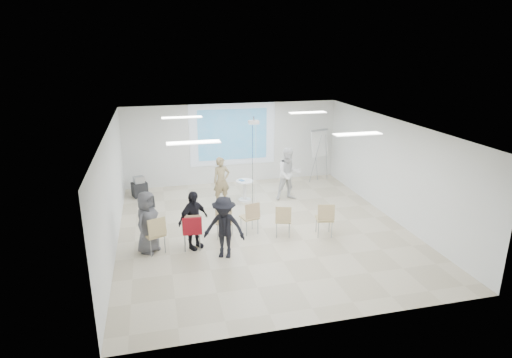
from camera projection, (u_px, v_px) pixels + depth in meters
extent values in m
cube|color=beige|center=(263.00, 230.00, 12.31)|extent=(8.00, 9.00, 0.10)
cube|color=white|center=(263.00, 123.00, 11.38)|extent=(8.00, 9.00, 0.10)
cube|color=silver|center=(232.00, 143.00, 16.06)|extent=(8.00, 0.10, 3.00)
cube|color=silver|center=(110.00, 190.00, 10.93)|extent=(0.10, 9.00, 3.00)
cube|color=silver|center=(394.00, 169.00, 12.76)|extent=(0.10, 9.00, 3.00)
cube|color=silver|center=(233.00, 135.00, 15.89)|extent=(3.20, 0.01, 2.30)
cube|color=teal|center=(233.00, 135.00, 15.88)|extent=(2.60, 0.01, 1.90)
cylinder|color=white|center=(245.00, 200.00, 14.48)|extent=(0.57, 0.57, 0.05)
cylinder|color=white|center=(245.00, 191.00, 14.39)|extent=(0.16, 0.16, 0.64)
cylinder|color=white|center=(245.00, 181.00, 14.28)|extent=(0.78, 0.78, 0.04)
cube|color=white|center=(246.00, 180.00, 14.28)|extent=(0.24, 0.23, 0.01)
cube|color=#3E7EBC|center=(242.00, 180.00, 14.27)|extent=(0.21, 0.24, 0.01)
imported|color=#9A865E|center=(221.00, 178.00, 13.94)|extent=(0.74, 0.57, 1.80)
imported|color=white|center=(289.00, 171.00, 14.33)|extent=(0.97, 0.79, 1.98)
cube|color=white|center=(225.00, 167.00, 14.13)|extent=(0.06, 0.13, 0.04)
cube|color=silver|center=(282.00, 160.00, 14.42)|extent=(0.04, 0.11, 0.04)
cube|color=tan|center=(154.00, 234.00, 10.76)|extent=(0.61, 0.61, 0.04)
cube|color=tan|center=(157.00, 227.00, 10.51)|extent=(0.46, 0.26, 0.44)
cylinder|color=gray|center=(151.00, 248.00, 10.59)|extent=(0.03, 0.03, 0.49)
cylinder|color=#94969C|center=(165.00, 244.00, 10.80)|extent=(0.03, 0.03, 0.49)
cylinder|color=gray|center=(145.00, 243.00, 10.88)|extent=(0.03, 0.03, 0.49)
cylinder|color=gray|center=(159.00, 239.00, 11.09)|extent=(0.03, 0.03, 0.49)
cube|color=tan|center=(192.00, 230.00, 10.98)|extent=(0.51, 0.51, 0.04)
cube|color=tan|center=(191.00, 224.00, 10.68)|extent=(0.47, 0.14, 0.44)
cylinder|color=#919499|center=(185.00, 243.00, 10.85)|extent=(0.03, 0.03, 0.49)
cylinder|color=gray|center=(200.00, 242.00, 10.90)|extent=(0.03, 0.03, 0.49)
cylinder|color=gray|center=(185.00, 237.00, 11.21)|extent=(0.03, 0.03, 0.49)
cylinder|color=#909398|center=(199.00, 236.00, 11.26)|extent=(0.03, 0.03, 0.49)
cube|color=tan|center=(225.00, 221.00, 11.60)|extent=(0.55, 0.55, 0.04)
cube|color=tan|center=(224.00, 215.00, 11.32)|extent=(0.45, 0.21, 0.42)
cylinder|color=gray|center=(218.00, 232.00, 11.52)|extent=(0.03, 0.03, 0.46)
cylinder|color=gray|center=(231.00, 232.00, 11.50)|extent=(0.03, 0.03, 0.46)
cylinder|color=gray|center=(219.00, 227.00, 11.86)|extent=(0.03, 0.03, 0.46)
cylinder|color=gray|center=(232.00, 227.00, 11.84)|extent=(0.03, 0.03, 0.46)
cube|color=tan|center=(249.00, 217.00, 11.89)|extent=(0.53, 0.53, 0.04)
cube|color=tan|center=(253.00, 211.00, 11.64)|extent=(0.45, 0.19, 0.42)
cylinder|color=gray|center=(246.00, 229.00, 11.74)|extent=(0.03, 0.03, 0.46)
cylinder|color=gray|center=(258.00, 226.00, 11.89)|extent=(0.03, 0.03, 0.46)
cylinder|color=gray|center=(241.00, 224.00, 12.04)|extent=(0.03, 0.03, 0.46)
cylinder|color=gray|center=(252.00, 222.00, 12.19)|extent=(0.03, 0.03, 0.46)
cube|color=tan|center=(283.00, 220.00, 11.72)|extent=(0.53, 0.53, 0.04)
cube|color=tan|center=(283.00, 214.00, 11.45)|extent=(0.43, 0.21, 0.41)
cylinder|color=gray|center=(277.00, 230.00, 11.64)|extent=(0.03, 0.03, 0.45)
cylinder|color=#919499|center=(289.00, 231.00, 11.62)|extent=(0.03, 0.03, 0.45)
cylinder|color=gray|center=(277.00, 225.00, 11.97)|extent=(0.03, 0.03, 0.45)
cylinder|color=gray|center=(289.00, 226.00, 11.95)|extent=(0.03, 0.03, 0.45)
cube|color=tan|center=(324.00, 219.00, 11.75)|extent=(0.54, 0.54, 0.04)
cube|color=tan|center=(326.00, 212.00, 11.46)|extent=(0.46, 0.19, 0.43)
cylinder|color=gray|center=(318.00, 230.00, 11.64)|extent=(0.03, 0.03, 0.48)
cylinder|color=gray|center=(332.00, 230.00, 11.65)|extent=(0.03, 0.03, 0.48)
cylinder|color=gray|center=(316.00, 224.00, 11.99)|extent=(0.03, 0.03, 0.48)
cylinder|color=gray|center=(329.00, 224.00, 12.00)|extent=(0.03, 0.03, 0.48)
cube|color=#A5141F|center=(192.00, 226.00, 10.71)|extent=(0.49, 0.15, 0.46)
imported|color=black|center=(225.00, 220.00, 11.61)|extent=(0.40, 0.34, 0.03)
imported|color=black|center=(193.00, 216.00, 10.87)|extent=(1.21, 1.09, 1.78)
imported|color=black|center=(224.00, 223.00, 10.42)|extent=(1.31, 1.02, 1.79)
imported|color=#525256|center=(147.00, 219.00, 10.68)|extent=(0.99, 1.06, 1.81)
cylinder|color=#919399|center=(315.00, 159.00, 16.08)|extent=(0.39, 0.13, 1.84)
cylinder|color=gray|center=(326.00, 157.00, 16.32)|extent=(0.29, 0.31, 1.84)
cylinder|color=gray|center=(316.00, 156.00, 16.47)|extent=(0.13, 0.41, 1.84)
cube|color=white|center=(320.00, 143.00, 16.13)|extent=(0.76, 0.40, 1.03)
cube|color=#919499|center=(319.00, 130.00, 16.02)|extent=(0.74, 0.26, 0.07)
cube|color=black|center=(140.00, 189.00, 14.78)|extent=(0.59, 0.53, 0.48)
cube|color=gray|center=(139.00, 180.00, 14.67)|extent=(0.42, 0.39, 0.21)
cylinder|color=black|center=(136.00, 198.00, 14.64)|extent=(0.07, 0.07, 0.06)
cylinder|color=black|center=(147.00, 196.00, 14.84)|extent=(0.07, 0.07, 0.06)
cylinder|color=black|center=(133.00, 196.00, 14.87)|extent=(0.07, 0.07, 0.06)
cylinder|color=black|center=(144.00, 194.00, 15.07)|extent=(0.07, 0.07, 0.06)
cube|color=white|center=(254.00, 122.00, 12.86)|extent=(0.30, 0.25, 0.10)
cylinder|color=gray|center=(254.00, 119.00, 12.82)|extent=(0.04, 0.04, 0.14)
cylinder|color=black|center=(253.00, 169.00, 13.20)|extent=(0.01, 0.01, 2.77)
cylinder|color=white|center=(256.00, 169.00, 13.21)|extent=(0.01, 0.01, 2.77)
cube|color=white|center=(182.00, 117.00, 12.80)|extent=(1.20, 0.30, 0.02)
cube|color=white|center=(308.00, 113.00, 13.70)|extent=(1.20, 0.30, 0.02)
cube|color=white|center=(193.00, 142.00, 9.56)|extent=(1.20, 0.30, 0.02)
cube|color=white|center=(357.00, 134.00, 10.46)|extent=(1.20, 0.30, 0.02)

